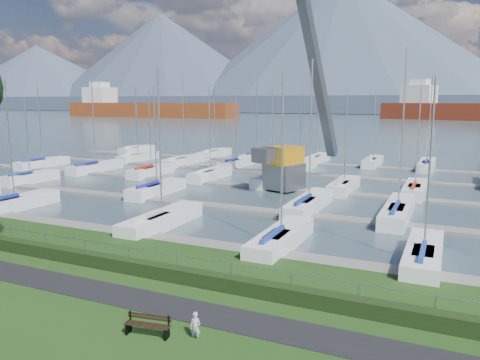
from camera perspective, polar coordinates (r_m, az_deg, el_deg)
The scene contains 12 objects.
path at distance 23.20m, azimuth -15.96°, elevation -13.07°, with size 160.00×2.00×0.04m, color black.
water at distance 279.63m, azimuth 21.73°, elevation 7.13°, with size 800.00×540.00×0.20m, color #3D5059.
hedge at distance 24.96m, azimuth -12.08°, elevation -10.42°, with size 80.00×0.70×0.70m, color black.
fence at distance 24.99m, azimuth -11.60°, elevation -8.32°, with size 0.04×0.04×80.00m, color gray.
foothill at distance 349.41m, azimuth 22.41°, elevation 8.52°, with size 900.00×80.00×12.00m, color #434E62.
mountains at distance 425.48m, azimuth 24.21°, elevation 13.98°, with size 1190.00×360.00×115.00m.
docks at distance 48.15m, azimuth 6.92°, elevation -1.22°, with size 90.00×41.60×0.25m.
bench_right at distance 18.91m, azimuth -11.16°, elevation -16.97°, with size 1.84×0.70×0.85m.
person at distance 18.39m, azimuth -5.47°, elevation -17.02°, with size 0.43×0.28×1.18m, color #A9A8AF.
crane at distance 48.50m, azimuth 6.44°, elevation 5.48°, with size 5.78×13.49×22.35m.
cargo_ship_west at distance 264.57m, azimuth -11.59°, elevation 8.37°, with size 97.34×21.47×21.50m.
sailboat_fleet at distance 50.56m, azimuth 6.68°, elevation 5.89°, with size 76.00×49.67×13.74m.
Camera 1 is at (14.16, -19.12, 8.85)m, focal length 35.00 mm.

